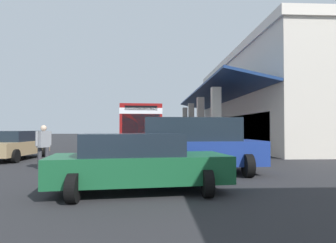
{
  "coord_description": "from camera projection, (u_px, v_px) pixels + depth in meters",
  "views": [
    {
      "loc": [
        28.32,
        2.09,
        1.6
      ],
      "look_at": [
        6.48,
        3.2,
        2.11
      ],
      "focal_mm": 31.24,
      "sensor_mm": 36.0,
      "label": 1
    }
  ],
  "objects": [
    {
      "name": "plaza_building",
      "position": [
        286.0,
        102.0,
        27.01
      ],
      "size": [
        23.62,
        14.58,
        8.08
      ],
      "color": "beige",
      "rests_on": "ground"
    },
    {
      "name": "potted_palm",
      "position": [
        195.0,
        138.0,
        29.79
      ],
      "size": [
        2.06,
        1.86,
        2.47
      ],
      "color": "#4C4742",
      "rests_on": "ground"
    },
    {
      "name": "pedestrian",
      "position": [
        44.0,
        144.0,
        11.51
      ],
      "size": [
        0.59,
        0.43,
        1.72
      ],
      "color": "#38383D",
      "rests_on": "ground"
    },
    {
      "name": "parked_suv_blue",
      "position": [
        192.0,
        145.0,
        10.35
      ],
      "size": [
        2.87,
        4.89,
        1.97
      ],
      "color": "navy",
      "rests_on": "ground"
    },
    {
      "name": "parked_sedan_tan",
      "position": [
        15.0,
        145.0,
        15.05
      ],
      "size": [
        4.53,
        2.25,
        1.47
      ],
      "color": "#9E845B",
      "rests_on": "ground"
    },
    {
      "name": "curb_strip",
      "position": [
        183.0,
        145.0,
        26.43
      ],
      "size": [
        27.98,
        0.5,
        0.12
      ],
      "primitive_type": "cube",
      "color": "#9E998E",
      "rests_on": "ground"
    },
    {
      "name": "transit_bus",
      "position": [
        138.0,
        125.0,
        22.91
      ],
      "size": [
        11.38,
        3.5,
        3.34
      ],
      "color": "maroon",
      "rests_on": "ground"
    },
    {
      "name": "parked_sedan_green",
      "position": [
        138.0,
        162.0,
        7.38
      ],
      "size": [
        2.79,
        4.59,
        1.47
      ],
      "color": "#195933",
      "rests_on": "ground"
    },
    {
      "name": "ground",
      "position": [
        214.0,
        145.0,
        28.54
      ],
      "size": [
        120.0,
        120.0,
        0.0
      ],
      "primitive_type": "plane",
      "color": "#262628"
    }
  ]
}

